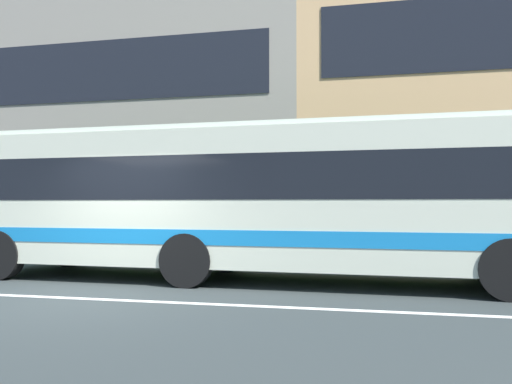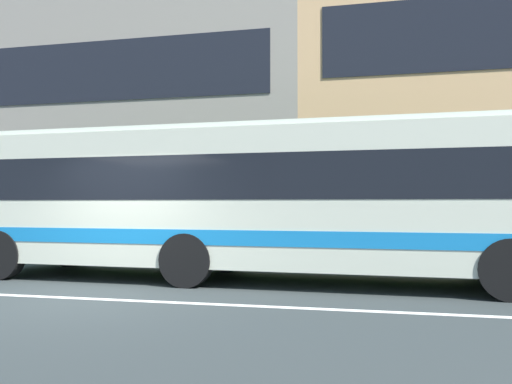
# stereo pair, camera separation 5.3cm
# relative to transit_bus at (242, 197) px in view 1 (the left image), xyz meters

# --- Properties ---
(ground_plane) EXTENTS (160.00, 160.00, 0.00)m
(ground_plane) POSITION_rel_transit_bus_xyz_m (-1.99, -2.65, -1.69)
(ground_plane) COLOR #2D3433
(lane_centre_line) EXTENTS (60.00, 0.16, 0.01)m
(lane_centre_line) POSITION_rel_transit_bus_xyz_m (-1.99, -2.65, -1.69)
(lane_centre_line) COLOR silver
(lane_centre_line) RESTS_ON ground_plane
(hedge_row_far) EXTENTS (17.93, 1.10, 1.17)m
(hedge_row_far) POSITION_rel_transit_bus_xyz_m (-1.60, 4.03, -1.11)
(hedge_row_far) COLOR #337124
(hedge_row_far) RESTS_ON ground_plane
(apartment_block_left) EXTENTS (23.08, 10.90, 10.99)m
(apartment_block_left) POSITION_rel_transit_bus_xyz_m (-11.47, 12.46, 3.81)
(apartment_block_left) COLOR gray
(apartment_block_left) RESTS_ON ground_plane
(transit_bus) EXTENTS (11.66, 2.97, 3.06)m
(transit_bus) POSITION_rel_transit_bus_xyz_m (0.00, 0.00, 0.00)
(transit_bus) COLOR beige
(transit_bus) RESTS_ON ground_plane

